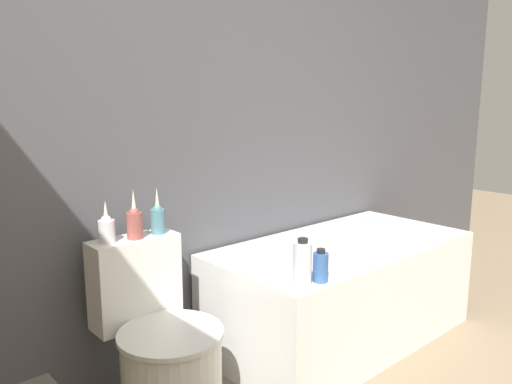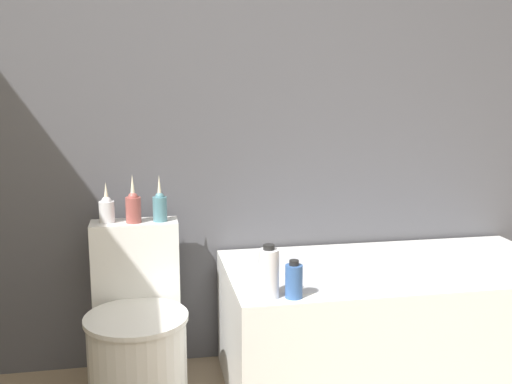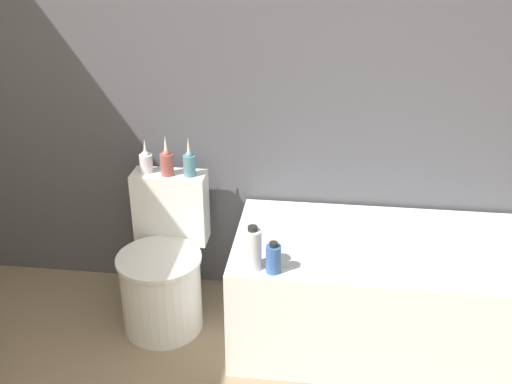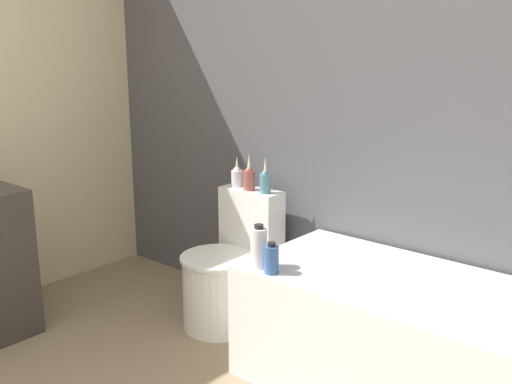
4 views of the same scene
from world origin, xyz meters
name	(u,v)px [view 4 (image 4 of 4)]	position (x,y,z in m)	size (l,w,h in m)	color
wall_back_tiled	(324,99)	(0.00, 2.08, 1.30)	(6.40, 0.06, 2.60)	#4C4C51
bathtub	(408,341)	(0.79, 1.65, 0.29)	(1.53, 0.76, 0.57)	white
toilet	(227,274)	(-0.37, 1.68, 0.30)	(0.43, 0.58, 0.77)	white
vase_gold	(237,176)	(-0.49, 1.90, 0.83)	(0.07, 0.07, 0.18)	silver
vase_silver	(249,178)	(-0.37, 1.88, 0.84)	(0.07, 0.07, 0.22)	#994C47
vase_bronze	(265,181)	(-0.25, 1.88, 0.84)	(0.06, 0.06, 0.21)	teal
shampoo_bottle_tall	(259,247)	(0.14, 1.36, 0.67)	(0.08, 0.08, 0.21)	silver
shampoo_bottle_short	(271,259)	(0.24, 1.34, 0.64)	(0.07, 0.07, 0.15)	#335999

